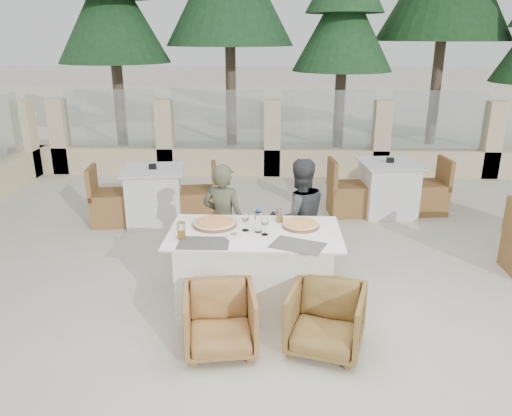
{
  "coord_description": "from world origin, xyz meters",
  "views": [
    {
      "loc": [
        0.08,
        -4.35,
        2.49
      ],
      "look_at": [
        -0.11,
        0.25,
        0.9
      ],
      "focal_mm": 35.0,
      "sensor_mm": 36.0,
      "label": 1
    }
  ],
  "objects_px": {
    "armchair_near_right": "(326,319)",
    "beer_glass_right": "(280,215)",
    "armchair_far_right": "(302,248)",
    "pizza_left": "(215,223)",
    "bg_table_b": "(388,188)",
    "water_bottle": "(258,220)",
    "armchair_near_left": "(220,320)",
    "beer_glass_left": "(181,231)",
    "wine_glass_centre": "(245,221)",
    "diner_left": "(223,221)",
    "bg_table_a": "(155,196)",
    "wine_glass_near": "(265,225)",
    "diner_right": "(299,218)",
    "pizza_right": "(301,225)",
    "dining_table": "(255,269)",
    "armchair_far_left": "(236,245)",
    "olive_dish": "(233,235)"
  },
  "relations": [
    {
      "from": "water_bottle",
      "to": "wine_glass_near",
      "type": "bearing_deg",
      "value": -49.07
    },
    {
      "from": "pizza_right",
      "to": "wine_glass_centre",
      "type": "height_order",
      "value": "wine_glass_centre"
    },
    {
      "from": "water_bottle",
      "to": "wine_glass_near",
      "type": "xyz_separation_m",
      "value": [
        0.06,
        -0.07,
        -0.02
      ]
    },
    {
      "from": "wine_glass_near",
      "to": "beer_glass_left",
      "type": "distance_m",
      "value": 0.75
    },
    {
      "from": "diner_left",
      "to": "armchair_near_right",
      "type": "bearing_deg",
      "value": 142.88
    },
    {
      "from": "pizza_right",
      "to": "dining_table",
      "type": "bearing_deg",
      "value": -161.89
    },
    {
      "from": "pizza_right",
      "to": "water_bottle",
      "type": "height_order",
      "value": "water_bottle"
    },
    {
      "from": "armchair_far_right",
      "to": "pizza_left",
      "type": "bearing_deg",
      "value": 39.82
    },
    {
      "from": "armchair_far_right",
      "to": "bg_table_b",
      "type": "bearing_deg",
      "value": -119.22
    },
    {
      "from": "pizza_left",
      "to": "bg_table_b",
      "type": "bearing_deg",
      "value": 49.64
    },
    {
      "from": "armchair_near_right",
      "to": "beer_glass_right",
      "type": "bearing_deg",
      "value": 127.4
    },
    {
      "from": "beer_glass_left",
      "to": "beer_glass_right",
      "type": "xyz_separation_m",
      "value": [
        0.88,
        0.46,
        -0.01
      ]
    },
    {
      "from": "pizza_right",
      "to": "armchair_near_left",
      "type": "bearing_deg",
      "value": -128.39
    },
    {
      "from": "water_bottle",
      "to": "beer_glass_right",
      "type": "bearing_deg",
      "value": 53.75
    },
    {
      "from": "armchair_far_right",
      "to": "armchair_near_left",
      "type": "distance_m",
      "value": 1.66
    },
    {
      "from": "pizza_right",
      "to": "wine_glass_centre",
      "type": "bearing_deg",
      "value": -167.4
    },
    {
      "from": "olive_dish",
      "to": "armchair_near_right",
      "type": "height_order",
      "value": "olive_dish"
    },
    {
      "from": "olive_dish",
      "to": "armchair_near_right",
      "type": "distance_m",
      "value": 1.1
    },
    {
      "from": "pizza_right",
      "to": "armchair_near_right",
      "type": "height_order",
      "value": "pizza_right"
    },
    {
      "from": "wine_glass_near",
      "to": "armchair_far_right",
      "type": "xyz_separation_m",
      "value": [
        0.39,
        0.83,
        -0.58
      ]
    },
    {
      "from": "beer_glass_left",
      "to": "diner_right",
      "type": "height_order",
      "value": "diner_right"
    },
    {
      "from": "bg_table_a",
      "to": "bg_table_b",
      "type": "xyz_separation_m",
      "value": [
        3.32,
        0.51,
        0.0
      ]
    },
    {
      "from": "dining_table",
      "to": "pizza_right",
      "type": "height_order",
      "value": "pizza_right"
    },
    {
      "from": "beer_glass_left",
      "to": "armchair_near_left",
      "type": "bearing_deg",
      "value": -54.02
    },
    {
      "from": "pizza_right",
      "to": "bg_table_b",
      "type": "height_order",
      "value": "pizza_right"
    },
    {
      "from": "pizza_right",
      "to": "wine_glass_centre",
      "type": "distance_m",
      "value": 0.54
    },
    {
      "from": "bg_table_b",
      "to": "armchair_far_right",
      "type": "bearing_deg",
      "value": -129.98
    },
    {
      "from": "water_bottle",
      "to": "beer_glass_left",
      "type": "distance_m",
      "value": 0.71
    },
    {
      "from": "bg_table_a",
      "to": "bg_table_b",
      "type": "bearing_deg",
      "value": 0.42
    },
    {
      "from": "diner_right",
      "to": "armchair_far_left",
      "type": "bearing_deg",
      "value": -27.38
    },
    {
      "from": "wine_glass_centre",
      "to": "diner_left",
      "type": "xyz_separation_m",
      "value": [
        -0.27,
        0.61,
        -0.23
      ]
    },
    {
      "from": "armchair_far_left",
      "to": "armchair_near_left",
      "type": "height_order",
      "value": "armchair_near_left"
    },
    {
      "from": "armchair_near_right",
      "to": "armchair_far_right",
      "type": "bearing_deg",
      "value": 110.74
    },
    {
      "from": "armchair_near_right",
      "to": "bg_table_b",
      "type": "xyz_separation_m",
      "value": [
        1.21,
        3.44,
        0.11
      ]
    },
    {
      "from": "beer_glass_left",
      "to": "diner_right",
      "type": "bearing_deg",
      "value": 39.04
    },
    {
      "from": "armchair_far_right",
      "to": "diner_right",
      "type": "relative_size",
      "value": 0.47
    },
    {
      "from": "pizza_right",
      "to": "bg_table_a",
      "type": "bearing_deg",
      "value": 132.5
    },
    {
      "from": "water_bottle",
      "to": "armchair_near_left",
      "type": "distance_m",
      "value": 1.0
    },
    {
      "from": "wine_glass_centre",
      "to": "diner_right",
      "type": "distance_m",
      "value": 0.88
    },
    {
      "from": "pizza_left",
      "to": "pizza_right",
      "type": "relative_size",
      "value": 1.19
    },
    {
      "from": "water_bottle",
      "to": "wine_glass_centre",
      "type": "height_order",
      "value": "water_bottle"
    },
    {
      "from": "armchair_near_left",
      "to": "wine_glass_centre",
      "type": "bearing_deg",
      "value": 68.21
    },
    {
      "from": "pizza_right",
      "to": "beer_glass_right",
      "type": "height_order",
      "value": "beer_glass_right"
    },
    {
      "from": "pizza_left",
      "to": "wine_glass_centre",
      "type": "height_order",
      "value": "wine_glass_centre"
    },
    {
      "from": "beer_glass_left",
      "to": "pizza_right",
      "type": "bearing_deg",
      "value": 16.93
    },
    {
      "from": "wine_glass_near",
      "to": "armchair_far_left",
      "type": "bearing_deg",
      "value": 110.73
    },
    {
      "from": "beer_glass_right",
      "to": "pizza_right",
      "type": "bearing_deg",
      "value": -33.02
    },
    {
      "from": "wine_glass_centre",
      "to": "beer_glass_right",
      "type": "relative_size",
      "value": 1.37
    },
    {
      "from": "pizza_left",
      "to": "diner_left",
      "type": "distance_m",
      "value": 0.52
    },
    {
      "from": "dining_table",
      "to": "beer_glass_left",
      "type": "relative_size",
      "value": 10.51
    }
  ]
}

